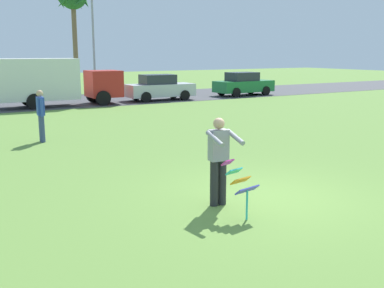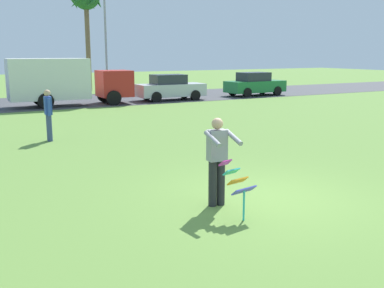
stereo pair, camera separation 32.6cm
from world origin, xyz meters
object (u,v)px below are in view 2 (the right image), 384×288
object	(u,v)px
parked_truck_red_cab	(64,81)
streetlight_pole	(105,38)
person_walker_near	(48,113)
palm_tree_centre_far	(86,0)
parked_car_silver	(170,88)
person_kite_flyer	(217,158)
parked_car_green	(255,84)
kite_held	(237,182)

from	to	relation	value
parked_truck_red_cab	streetlight_pole	distance (m)	9.41
parked_truck_red_cab	streetlight_pole	xyz separation A→B (m)	(4.95, 7.58, 2.59)
person_walker_near	palm_tree_centre_far	bearing A→B (deg)	69.96
palm_tree_centre_far	parked_car_silver	bearing A→B (deg)	-76.40
streetlight_pole	person_walker_near	distance (m)	19.62
parked_truck_red_cab	person_walker_near	distance (m)	10.55
person_kite_flyer	parked_car_green	distance (m)	23.56
parked_car_green	parked_truck_red_cab	bearing A→B (deg)	180.00
parked_truck_red_cab	parked_car_silver	bearing A→B (deg)	0.02
person_kite_flyer	person_walker_near	bearing A→B (deg)	99.64
person_kite_flyer	kite_held	world-z (taller)	person_kite_flyer
palm_tree_centre_far	person_walker_near	world-z (taller)	palm_tree_centre_far
parked_car_silver	parked_car_green	size ratio (longest dim) A/B	1.00
parked_car_green	kite_held	bearing A→B (deg)	-127.07
parked_car_green	palm_tree_centre_far	distance (m)	14.31
streetlight_pole	parked_car_silver	bearing A→B (deg)	-78.18
streetlight_pole	person_walker_near	size ratio (longest dim) A/B	4.05
person_kite_flyer	kite_held	xyz separation A→B (m)	(-0.05, -0.76, -0.28)
streetlight_pole	person_walker_near	bearing A→B (deg)	-114.05
kite_held	streetlight_pole	bearing A→B (deg)	76.39
person_kite_flyer	palm_tree_centre_far	size ratio (longest dim) A/B	0.21
parked_truck_red_cab	parked_car_green	distance (m)	13.03
parked_car_silver	streetlight_pole	bearing A→B (deg)	101.82
kite_held	parked_car_silver	size ratio (longest dim) A/B	0.24
kite_held	parked_car_green	bearing A→B (deg)	52.93
palm_tree_centre_far	streetlight_pole	size ratio (longest dim) A/B	1.17
parked_car_green	streetlight_pole	distance (m)	11.53
parked_car_silver	parked_car_green	world-z (taller)	same
parked_truck_red_cab	parked_car_green	bearing A→B (deg)	-0.00
parked_truck_red_cab	streetlight_pole	world-z (taller)	streetlight_pole
person_kite_flyer	person_walker_near	distance (m)	8.55
person_kite_flyer	streetlight_pole	bearing A→B (deg)	76.10
parked_truck_red_cab	parked_car_green	size ratio (longest dim) A/B	1.59
person_kite_flyer	parked_car_silver	bearing A→B (deg)	66.53
kite_held	parked_car_green	world-z (taller)	parked_car_green
person_kite_flyer	parked_car_green	xyz separation A→B (m)	(14.53, 18.54, -0.18)
palm_tree_centre_far	person_kite_flyer	bearing A→B (deg)	-101.55
kite_held	parked_car_green	distance (m)	24.19
parked_car_silver	palm_tree_centre_far	world-z (taller)	palm_tree_centre_far
parked_car_green	streetlight_pole	size ratio (longest dim) A/B	0.61
kite_held	person_walker_near	world-z (taller)	person_walker_near
kite_held	person_walker_near	xyz separation A→B (m)	(-1.39, 9.19, 0.26)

